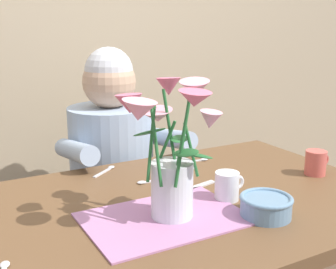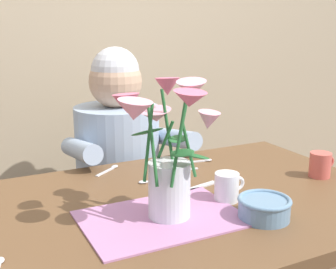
{
  "view_description": "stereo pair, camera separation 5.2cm",
  "coord_description": "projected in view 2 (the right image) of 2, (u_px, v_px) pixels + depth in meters",
  "views": [
    {
      "loc": [
        -0.6,
        -0.98,
        1.22
      ],
      "look_at": [
        -0.03,
        0.05,
        0.92
      ],
      "focal_mm": 46.68,
      "sensor_mm": 36.0,
      "label": 1
    },
    {
      "loc": [
        -0.55,
        -1.0,
        1.22
      ],
      "look_at": [
        -0.03,
        0.05,
        0.92
      ],
      "focal_mm": 46.68,
      "sensor_mm": 36.0,
      "label": 2
    }
  ],
  "objects": [
    {
      "name": "spoon_4",
      "position": [
        151.0,
        181.0,
        1.36
      ],
      "size": [
        0.12,
        0.02,
        0.01
      ],
      "color": "silver",
      "rests_on": "dining_table"
    },
    {
      "name": "coffee_cup",
      "position": [
        320.0,
        165.0,
        1.4
      ],
      "size": [
        0.09,
        0.07,
        0.08
      ],
      "color": "#CC564C",
      "rests_on": "dining_table"
    },
    {
      "name": "ceramic_mug",
      "position": [
        227.0,
        187.0,
        1.21
      ],
      "size": [
        0.09,
        0.07,
        0.08
      ],
      "color": "silver",
      "rests_on": "dining_table"
    },
    {
      "name": "ceramic_bowl",
      "position": [
        264.0,
        207.0,
        1.1
      ],
      "size": [
        0.14,
        0.14,
        0.06
      ],
      "color": "#6689A8",
      "rests_on": "dining_table"
    },
    {
      "name": "seated_person",
      "position": [
        119.0,
        186.0,
        1.82
      ],
      "size": [
        0.45,
        0.47,
        1.14
      ],
      "rotation": [
        0.0,
        0.0,
        0.07
      ],
      "color": "#4C4C56",
      "rests_on": "ground_plane"
    },
    {
      "name": "spoon_1",
      "position": [
        110.0,
        169.0,
        1.48
      ],
      "size": [
        0.1,
        0.08,
        0.01
      ],
      "color": "silver",
      "rests_on": "dining_table"
    },
    {
      "name": "spoon_2",
      "position": [
        176.0,
        170.0,
        1.46
      ],
      "size": [
        0.12,
        0.03,
        0.01
      ],
      "color": "silver",
      "rests_on": "dining_table"
    },
    {
      "name": "dinner_knife",
      "position": [
        192.0,
        189.0,
        1.3
      ],
      "size": [
        0.19,
        0.06,
        0.0
      ],
      "primitive_type": "cube",
      "rotation": [
        0.0,
        0.0,
        0.21
      ],
      "color": "silver",
      "rests_on": "dining_table"
    },
    {
      "name": "dining_table",
      "position": [
        184.0,
        231.0,
        1.25
      ],
      "size": [
        1.2,
        0.8,
        0.74
      ],
      "color": "brown",
      "rests_on": "ground_plane"
    },
    {
      "name": "flower_vase",
      "position": [
        167.0,
        150.0,
        1.07
      ],
      "size": [
        0.31,
        0.29,
        0.36
      ],
      "color": "silver",
      "rests_on": "dining_table"
    },
    {
      "name": "wood_panel_backdrop",
      "position": [
        77.0,
        17.0,
        2.01
      ],
      "size": [
        4.0,
        0.1,
        2.5
      ],
      "primitive_type": "cube",
      "color": "tan",
      "rests_on": "ground_plane"
    },
    {
      "name": "spoon_3",
      "position": [
        201.0,
        161.0,
        1.56
      ],
      "size": [
        0.12,
        0.03,
        0.01
      ],
      "color": "silver",
      "rests_on": "dining_table"
    },
    {
      "name": "striped_placemat",
      "position": [
        162.0,
        218.0,
        1.1
      ],
      "size": [
        0.4,
        0.28,
        0.0
      ],
      "primitive_type": "cube",
      "color": "#B275A3",
      "rests_on": "dining_table"
    }
  ]
}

